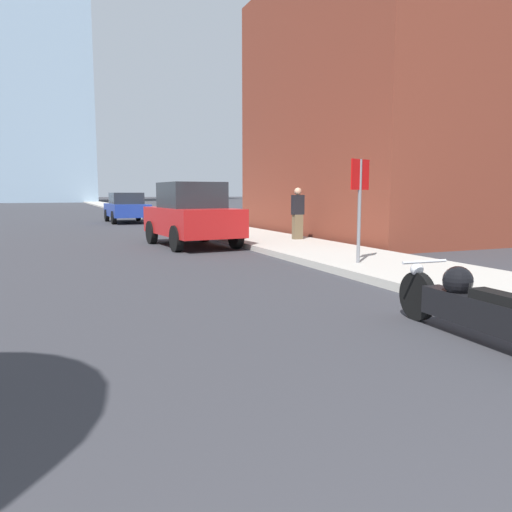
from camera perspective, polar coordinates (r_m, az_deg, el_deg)
The scene contains 7 objects.
sidewalk at distance 40.24m, azimuth -13.33°, elevation 4.92°, with size 2.64×240.00×0.15m.
brick_storefront at distance 20.17m, azimuth 17.24°, elevation 15.65°, with size 9.48×10.36×9.25m.
motorcycle at distance 5.76m, azimuth 23.61°, elevation -5.23°, with size 0.62×2.52×0.76m.
parked_car_red at distance 14.76m, azimuth -7.38°, elevation 4.69°, with size 2.19×4.04×1.86m.
parked_car_blue at distance 27.39m, azimuth -14.60°, elevation 5.41°, with size 1.98×4.44×1.57m.
stop_sign at distance 10.22m, azimuth 11.77°, elevation 7.11°, with size 0.57×0.26×2.07m.
pedestrian at distance 15.30m, azimuth 4.79°, elevation 4.89°, with size 0.36×0.22×1.57m.
Camera 1 is at (-1.04, 0.28, 1.56)m, focal length 35.00 mm.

